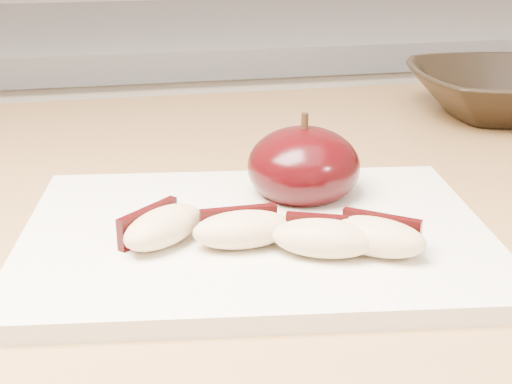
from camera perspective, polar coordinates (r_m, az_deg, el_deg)
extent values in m
cube|color=silver|center=(1.40, -9.71, -6.99)|extent=(2.40, 0.60, 0.90)
cube|color=slate|center=(1.25, -11.06, 12.37)|extent=(2.40, 0.62, 0.04)
cube|color=#9E7545|center=(0.58, -8.89, -1.76)|extent=(1.64, 0.64, 0.04)
cube|color=silver|center=(0.47, 0.00, -3.50)|extent=(0.33, 0.26, 0.01)
ellipsoid|color=black|center=(0.52, 3.83, 2.06)|extent=(0.11, 0.11, 0.06)
cylinder|color=black|center=(0.51, 3.92, 5.66)|extent=(0.01, 0.01, 0.01)
ellipsoid|color=tan|center=(0.45, -7.41, -2.78)|extent=(0.07, 0.06, 0.02)
cube|color=black|center=(0.46, -8.62, -2.48)|extent=(0.04, 0.04, 0.02)
ellipsoid|color=tan|center=(0.44, -1.06, -3.02)|extent=(0.06, 0.03, 0.02)
cube|color=black|center=(0.45, -1.41, -2.46)|extent=(0.05, 0.01, 0.02)
ellipsoid|color=tan|center=(0.43, 5.43, -3.71)|extent=(0.07, 0.05, 0.02)
cube|color=black|center=(0.44, 5.58, -3.10)|extent=(0.05, 0.02, 0.02)
ellipsoid|color=tan|center=(0.44, 9.50, -3.54)|extent=(0.07, 0.06, 0.02)
cube|color=black|center=(0.45, 9.98, -3.01)|extent=(0.04, 0.03, 0.02)
imported|color=black|center=(0.83, 19.49, 7.57)|extent=(0.24, 0.24, 0.05)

